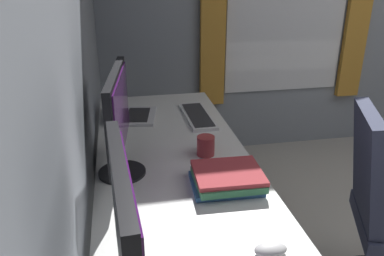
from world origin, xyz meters
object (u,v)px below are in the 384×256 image
object	(u,v)px
drawer_pedestal	(166,208)
coffee_mug	(206,145)
book_stack_near	(227,179)
mouse_main	(271,249)
laptop_leftmost	(129,110)
monitor_primary	(119,118)
keyboard_main	(198,116)
monitor_secondary	(127,243)

from	to	relation	value
drawer_pedestal	coffee_mug	bearing A→B (deg)	-130.85
book_stack_near	mouse_main	bearing A→B (deg)	-176.49
laptop_leftmost	book_stack_near	bearing A→B (deg)	-157.07
book_stack_near	laptop_leftmost	bearing A→B (deg)	22.93
drawer_pedestal	mouse_main	distance (m)	0.97
monitor_primary	keyboard_main	xyz separation A→B (m)	(0.57, -0.44, -0.24)
keyboard_main	drawer_pedestal	bearing A→B (deg)	143.01
keyboard_main	mouse_main	distance (m)	1.17
drawer_pedestal	monitor_primary	size ratio (longest dim) A/B	1.31
drawer_pedestal	mouse_main	bearing A→B (deg)	-165.27
keyboard_main	book_stack_near	xyz separation A→B (m)	(-0.76, 0.04, 0.02)
monitor_secondary	book_stack_near	bearing A→B (deg)	-33.99
laptop_leftmost	coffee_mug	world-z (taller)	laptop_leftmost
monitor_primary	monitor_secondary	size ratio (longest dim) A/B	1.14
mouse_main	coffee_mug	size ratio (longest dim) A/B	0.85
drawer_pedestal	monitor_secondary	world-z (taller)	monitor_secondary
drawer_pedestal	laptop_leftmost	xyz separation A→B (m)	(0.39, 0.15, 0.43)
mouse_main	monitor_primary	bearing A→B (deg)	36.12
mouse_main	coffee_mug	xyz separation A→B (m)	(0.70, 0.05, 0.03)
monitor_primary	monitor_secondary	world-z (taller)	monitor_secondary
monitor_primary	keyboard_main	bearing A→B (deg)	-37.68
monitor_primary	coffee_mug	world-z (taller)	monitor_primary
drawer_pedestal	keyboard_main	xyz separation A→B (m)	(0.31, -0.23, 0.39)
monitor_secondary	mouse_main	world-z (taller)	monitor_secondary
keyboard_main	coffee_mug	world-z (taller)	coffee_mug
coffee_mug	mouse_main	bearing A→B (deg)	-176.09
drawer_pedestal	book_stack_near	size ratio (longest dim) A/B	2.41
coffee_mug	drawer_pedestal	bearing A→B (deg)	49.15
drawer_pedestal	monitor_primary	world-z (taller)	monitor_primary
keyboard_main	book_stack_near	bearing A→B (deg)	177.35
monitor_primary	drawer_pedestal	bearing A→B (deg)	-38.50
monitor_secondary	book_stack_near	distance (m)	0.76
drawer_pedestal	monitor_secondary	distance (m)	1.24
monitor_secondary	keyboard_main	world-z (taller)	monitor_secondary
monitor_primary	book_stack_near	size ratio (longest dim) A/B	1.84
book_stack_near	drawer_pedestal	bearing A→B (deg)	24.15
laptop_leftmost	monitor_secondary	bearing A→B (deg)	177.98
monitor_secondary	mouse_main	distance (m)	0.53
monitor_primary	coffee_mug	distance (m)	0.45
monitor_secondary	book_stack_near	world-z (taller)	monitor_secondary
drawer_pedestal	mouse_main	xyz separation A→B (m)	(-0.86, -0.22, 0.40)
laptop_leftmost	mouse_main	distance (m)	1.30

